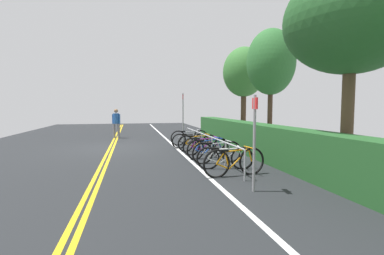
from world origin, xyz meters
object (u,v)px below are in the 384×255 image
at_px(bicycle_4, 208,148).
at_px(bicycle_6, 225,158).
at_px(sign_post_near, 183,113).
at_px(bike_rack, 206,140).
at_px(bicycle_1, 191,140).
at_px(bicycle_7, 234,162).
at_px(pedestrian, 116,121).
at_px(bicycle_2, 198,143).
at_px(bicycle_3, 205,146).
at_px(sign_post_far, 254,133).
at_px(tree_mid, 271,62).
at_px(tree_near_left, 244,73).
at_px(bicycle_5, 217,152).
at_px(tree_far_right, 351,22).
at_px(bicycle_0, 189,138).

xyz_separation_m(bicycle_4, bicycle_6, (1.82, -0.01, -0.01)).
relative_size(bicycle_4, sign_post_near, 0.68).
distance_m(bike_rack, sign_post_near, 4.59).
xyz_separation_m(bicycle_1, bicycle_7, (5.15, 0.07, 0.04)).
height_order(bicycle_1, bicycle_6, bicycle_6).
height_order(pedestrian, sign_post_near, sign_post_near).
xyz_separation_m(bicycle_4, sign_post_near, (-4.87, -0.01, 1.14)).
relative_size(bicycle_1, sign_post_near, 0.69).
bearing_deg(bike_rack, bicycle_2, -179.25).
xyz_separation_m(bike_rack, bicycle_4, (0.37, -0.03, -0.25)).
bearing_deg(sign_post_near, bicycle_3, 0.90).
bearing_deg(sign_post_far, tree_mid, 149.60).
height_order(pedestrian, tree_near_left, tree_near_left).
relative_size(bicycle_2, bicycle_3, 0.99).
bearing_deg(bicycle_6, bicycle_4, 179.54).
bearing_deg(bicycle_5, bicycle_2, -179.53).
bearing_deg(bicycle_4, tree_near_left, 146.76).
bearing_deg(pedestrian, bike_rack, 27.30).
xyz_separation_m(bicycle_5, tree_far_right, (2.48, 2.65, 3.55)).
xyz_separation_m(bicycle_6, tree_near_left, (-7.31, 3.61, 3.38)).
relative_size(bicycle_0, bicycle_7, 1.02).
relative_size(bicycle_0, bicycle_4, 1.07).
distance_m(bicycle_6, bicycle_7, 0.81).
distance_m(sign_post_near, tree_mid, 5.00).
bearing_deg(tree_near_left, tree_far_right, -5.88).
distance_m(bicycle_6, tree_far_right, 4.74).
bearing_deg(bicycle_7, bicycle_3, 178.46).
height_order(bicycle_1, sign_post_far, sign_post_far).
distance_m(bicycle_2, tree_near_left, 6.24).
height_order(bicycle_4, bicycle_7, bicycle_7).
height_order(sign_post_near, tree_mid, tree_mid).
bearing_deg(tree_mid, bicycle_0, -115.24).
bearing_deg(bicycle_3, bicycle_0, -179.55).
height_order(bicycle_5, tree_mid, tree_mid).
xyz_separation_m(bicycle_0, tree_mid, (1.55, 3.30, 3.37)).
bearing_deg(bicycle_1, sign_post_near, 177.55).
bearing_deg(tree_near_left, bicycle_1, -51.30).
distance_m(bicycle_4, bicycle_7, 2.63).
bearing_deg(bicycle_5, tree_far_right, 46.82).
height_order(bicycle_3, sign_post_near, sign_post_near).
relative_size(bicycle_7, tree_mid, 0.34).
distance_m(bicycle_0, bicycle_5, 4.35).
bearing_deg(sign_post_far, bike_rack, 178.02).
distance_m(bicycle_0, bicycle_6, 5.27).
xyz_separation_m(bicycle_0, bicycle_7, (6.08, -0.07, 0.02)).
bearing_deg(bicycle_3, bicycle_5, -0.84).
bearing_deg(bike_rack, bicycle_4, -4.89).
distance_m(bicycle_7, pedestrian, 10.38).
distance_m(bicycle_6, sign_post_near, 6.79).
relative_size(bicycle_7, tree_near_left, 0.35).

